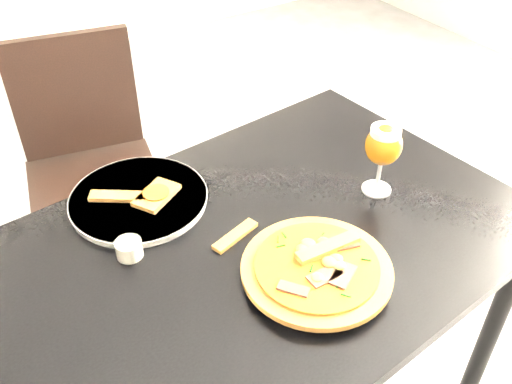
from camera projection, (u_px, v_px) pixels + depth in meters
dining_table at (261, 267)px, 1.31m from camera, size 1.27×0.91×0.75m
chair_far at (91, 164)px, 1.90m from camera, size 0.50×0.50×0.91m
plate_main at (316, 268)px, 1.18m from camera, size 0.31×0.31×0.01m
pizza at (317, 267)px, 1.15m from camera, size 0.31×0.31×0.03m
plate_second at (139, 199)px, 1.35m from camera, size 0.37×0.37×0.02m
crust_scraps at (144, 195)px, 1.34m from camera, size 0.21×0.15×0.02m
loose_crust at (235, 236)px, 1.26m from camera, size 0.12×0.06×0.01m
sauce_cup at (129, 248)px, 1.20m from camera, size 0.06×0.06×0.04m
beer_glass at (384, 146)px, 1.31m from camera, size 0.09×0.09×0.18m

